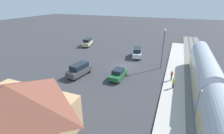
% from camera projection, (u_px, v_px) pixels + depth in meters
% --- Properties ---
extents(ground_plane, '(200.00, 200.00, 0.00)m').
position_uv_depth(ground_plane, '(124.00, 66.00, 34.04)').
color(ground_plane, '#38383D').
extents(railway_track, '(4.80, 70.00, 0.30)m').
position_uv_depth(railway_track, '(199.00, 76.00, 29.24)').
color(railway_track, slate).
rests_on(railway_track, ground).
extents(platform, '(3.20, 46.00, 0.30)m').
position_uv_depth(platform, '(175.00, 73.00, 30.58)').
color(platform, '#B7B2A8').
rests_on(platform, ground).
extents(station_building, '(11.09, 8.44, 5.90)m').
position_uv_depth(station_building, '(12.00, 112.00, 15.34)').
color(station_building, tan).
rests_on(station_building, ground).
extents(pedestrian_on_platform, '(0.36, 0.36, 1.71)m').
position_uv_depth(pedestrian_on_platform, '(173.00, 82.00, 24.61)').
color(pedestrian_on_platform, '#333338').
rests_on(pedestrian_on_platform, platform).
extents(pedestrian_waiting_far, '(0.36, 0.36, 1.71)m').
position_uv_depth(pedestrian_waiting_far, '(172.00, 75.00, 27.01)').
color(pedestrian_waiting_far, brown).
rests_on(pedestrian_waiting_far, platform).
extents(sedan_green, '(2.05, 4.58, 1.74)m').
position_uv_depth(sedan_green, '(118.00, 74.00, 28.36)').
color(sedan_green, '#236638').
rests_on(sedan_green, ground).
extents(suv_tan, '(3.01, 5.21, 2.22)m').
position_uv_depth(suv_tan, '(87.00, 42.00, 48.05)').
color(suv_tan, '#C6B284').
rests_on(suv_tan, ground).
extents(suv_white, '(3.02, 5.22, 2.22)m').
position_uv_depth(suv_white, '(137.00, 52.00, 38.79)').
color(suv_white, white).
rests_on(suv_white, ground).
extents(suv_charcoal, '(2.68, 5.14, 2.22)m').
position_uv_depth(suv_charcoal, '(79.00, 70.00, 29.37)').
color(suv_charcoal, '#47494F').
rests_on(suv_charcoal, ground).
extents(light_pole_near_platform, '(0.44, 0.44, 7.82)m').
position_uv_depth(light_pole_near_platform, '(163.00, 44.00, 31.06)').
color(light_pole_near_platform, '#515156').
rests_on(light_pole_near_platform, ground).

